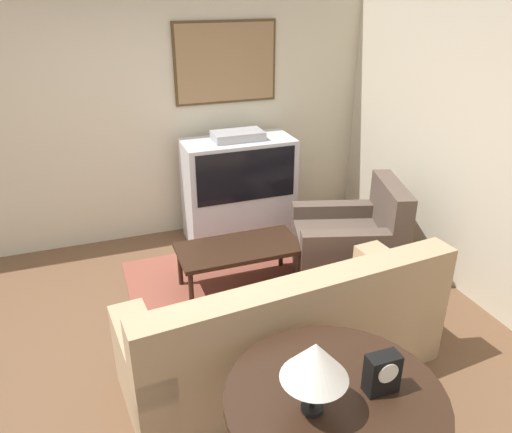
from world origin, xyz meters
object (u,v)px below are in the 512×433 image
(coffee_table, at_px, (239,251))
(table_lamp, at_px, (315,362))
(mantel_clock, at_px, (382,373))
(couch, at_px, (286,336))
(console_table, at_px, (335,406))
(tv, at_px, (239,189))
(armchair, at_px, (350,244))

(coffee_table, bearing_deg, table_lamp, -99.37)
(table_lamp, bearing_deg, mantel_clock, -0.16)
(couch, height_order, console_table, couch)
(coffee_table, height_order, console_table, console_table)
(console_table, height_order, table_lamp, table_lamp)
(console_table, bearing_deg, mantel_clock, -9.58)
(tv, relative_size, couch, 0.52)
(coffee_table, bearing_deg, tv, 71.87)
(tv, distance_m, armchair, 1.38)
(armchair, bearing_deg, console_table, -15.08)
(armchair, relative_size, mantel_clock, 5.47)
(coffee_table, bearing_deg, console_table, -95.70)
(tv, bearing_deg, mantel_clock, -95.72)
(mantel_clock, bearing_deg, table_lamp, 179.84)
(tv, height_order, couch, tv)
(tv, bearing_deg, console_table, -99.73)
(tv, relative_size, coffee_table, 1.09)
(coffee_table, bearing_deg, couch, -92.19)
(couch, height_order, armchair, couch)
(table_lamp, bearing_deg, console_table, 13.88)
(coffee_table, distance_m, console_table, 2.25)
(couch, distance_m, table_lamp, 1.32)
(mantel_clock, bearing_deg, armchair, 62.83)
(tv, relative_size, mantel_clock, 5.65)
(armchair, relative_size, table_lamp, 2.97)
(armchair, bearing_deg, tv, -127.33)
(armchair, xyz_separation_m, coffee_table, (-1.12, 0.08, 0.10))
(tv, xyz_separation_m, mantel_clock, (-0.33, -3.27, 0.30))
(armchair, relative_size, coffee_table, 1.05)
(tv, bearing_deg, table_lamp, -102.17)
(table_lamp, xyz_separation_m, mantel_clock, (0.38, -0.00, -0.19))
(couch, bearing_deg, tv, -104.80)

